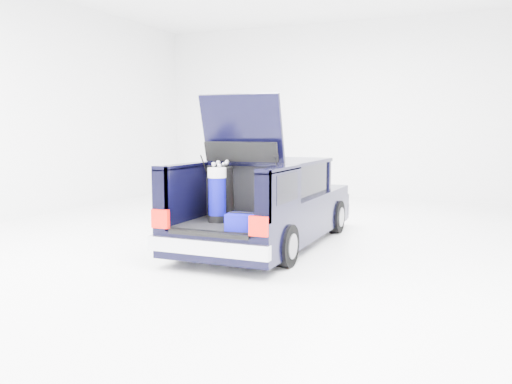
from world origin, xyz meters
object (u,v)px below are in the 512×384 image
at_px(black_golf_bag, 226,193).
at_px(blue_golf_bag, 217,194).
at_px(car, 270,204).
at_px(red_suitcase, 272,205).
at_px(blue_duffel, 245,222).

bearing_deg(black_golf_bag, blue_golf_bag, -88.48).
bearing_deg(car, red_suitcase, -67.26).
distance_m(blue_golf_bag, blue_duffel, 0.83).
distance_m(car, blue_duffel, 2.05).
xyz_separation_m(blue_golf_bag, blue_duffel, (0.64, -0.45, -0.30)).
xyz_separation_m(car, blue_golf_bag, (-0.21, -1.56, 0.34)).
relative_size(red_suitcase, black_golf_bag, 0.58).
relative_size(car, blue_duffel, 9.23).
relative_size(black_golf_bag, blue_golf_bag, 0.99).
distance_m(car, blue_golf_bag, 1.61).
relative_size(blue_golf_bag, blue_duffel, 1.79).
relative_size(car, blue_golf_bag, 5.14).
bearing_deg(red_suitcase, car, 102.22).
xyz_separation_m(black_golf_bag, blue_duffel, (0.63, -0.71, -0.29)).
relative_size(black_golf_bag, blue_duffel, 1.77).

